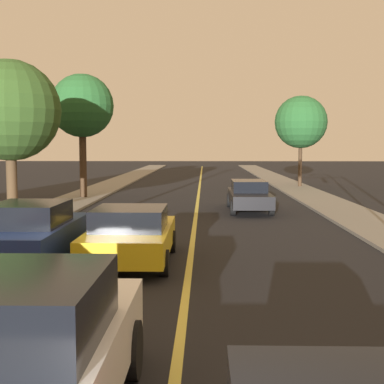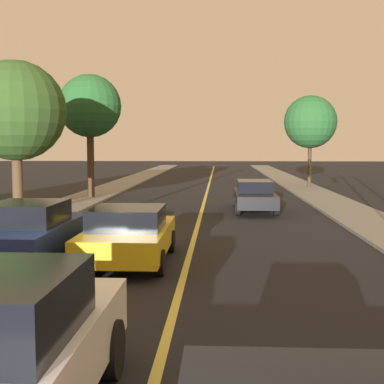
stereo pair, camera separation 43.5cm
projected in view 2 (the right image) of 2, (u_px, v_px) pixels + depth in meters
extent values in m
cube|color=black|center=(208.00, 187.00, 38.23)|extent=(10.56, 80.00, 0.01)
cube|color=#D1C14C|center=(208.00, 187.00, 38.23)|extent=(0.16, 76.00, 0.00)
cube|color=gray|center=(118.00, 186.00, 38.56)|extent=(2.50, 80.00, 0.12)
cube|color=gray|center=(300.00, 186.00, 37.89)|extent=(2.50, 80.00, 0.12)
cylinder|color=black|center=(112.00, 349.00, 6.77)|extent=(0.22, 0.75, 0.75)
cube|color=gold|center=(129.00, 239.00, 13.47)|extent=(1.96, 4.42, 0.60)
cube|color=black|center=(127.00, 218.00, 13.25)|extent=(1.73, 1.99, 0.52)
cylinder|color=black|center=(104.00, 241.00, 14.91)|extent=(0.22, 0.61, 0.61)
cylinder|color=black|center=(171.00, 241.00, 14.82)|extent=(0.22, 0.61, 0.61)
cylinder|color=black|center=(78.00, 262.00, 12.18)|extent=(0.22, 0.61, 0.61)
cylinder|color=black|center=(160.00, 263.00, 12.09)|extent=(0.22, 0.61, 0.61)
cube|color=navy|center=(30.00, 239.00, 13.01)|extent=(1.83, 4.51, 0.77)
cube|color=black|center=(27.00, 213.00, 12.78)|extent=(1.61, 2.03, 0.53)
cylinder|color=black|center=(18.00, 244.00, 14.48)|extent=(0.22, 0.60, 0.60)
cylinder|color=black|center=(81.00, 244.00, 14.39)|extent=(0.22, 0.60, 0.60)
cylinder|color=black|center=(47.00, 268.00, 11.61)|extent=(0.22, 0.60, 0.60)
cube|color=black|center=(254.00, 198.00, 24.03)|extent=(1.71, 5.13, 0.55)
cube|color=black|center=(254.00, 186.00, 24.19)|extent=(1.51, 2.31, 0.50)
cylinder|color=black|center=(276.00, 208.00, 22.43)|extent=(0.22, 0.66, 0.66)
cylinder|color=black|center=(237.00, 208.00, 22.51)|extent=(0.22, 0.66, 0.66)
cylinder|color=black|center=(269.00, 200.00, 25.59)|extent=(0.22, 0.66, 0.66)
cylinder|color=black|center=(235.00, 200.00, 25.68)|extent=(0.22, 0.66, 0.66)
cylinder|color=#4C3823|center=(18.00, 181.00, 21.67)|extent=(0.42, 0.42, 2.82)
sphere|color=#2D4C1E|center=(16.00, 111.00, 21.43)|extent=(4.02, 4.02, 4.02)
cylinder|color=#3D2B1C|center=(91.00, 162.00, 29.60)|extent=(0.39, 0.39, 3.80)
sphere|color=#235628|center=(90.00, 106.00, 29.33)|extent=(3.46, 3.46, 3.46)
cylinder|color=#3D2B1C|center=(310.00, 163.00, 37.07)|extent=(0.25, 0.25, 3.19)
sphere|color=#235628|center=(310.00, 122.00, 36.82)|extent=(3.64, 3.64, 3.64)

